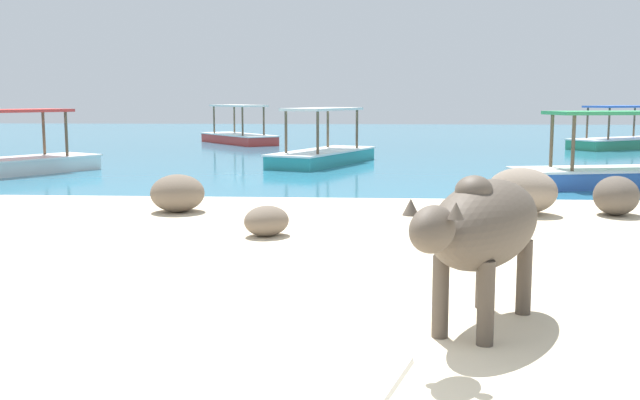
{
  "coord_description": "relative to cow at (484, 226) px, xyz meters",
  "views": [
    {
      "loc": [
        1.0,
        -4.12,
        1.52
      ],
      "look_at": [
        0.53,
        3.0,
        0.55
      ],
      "focal_mm": 42.08,
      "sensor_mm": 36.0,
      "label": 1
    }
  ],
  "objects": [
    {
      "name": "water_surface",
      "position": [
        -1.73,
        21.33,
        -0.71
      ],
      "size": [
        60.0,
        36.0,
        0.03
      ],
      "primitive_type": "cube",
      "color": "teal",
      "rests_on": "ground"
    },
    {
      "name": "boat_white",
      "position": [
        -7.88,
        9.61,
        -0.42
      ],
      "size": [
        2.9,
        3.73,
        1.29
      ],
      "rotation": [
        0.0,
        0.0,
        4.16
      ],
      "color": "white",
      "rests_on": "water_surface"
    },
    {
      "name": "shore_rock_small",
      "position": [
        -1.84,
        3.15,
        -0.5
      ],
      "size": [
        0.67,
        0.69,
        0.33
      ],
      "primitive_type": "ellipsoid",
      "rotation": [
        0.0,
        0.0,
        0.94
      ],
      "color": "#6B5B4C",
      "rests_on": "sand_beach"
    },
    {
      "name": "shore_rock_flat",
      "position": [
        -3.24,
        4.81,
        -0.42
      ],
      "size": [
        0.82,
        0.84,
        0.49
      ],
      "primitive_type": "ellipsoid",
      "rotation": [
        0.0,
        0.0,
        1.75
      ],
      "color": "#6B5B4C",
      "rests_on": "sand_beach"
    },
    {
      "name": "boat_teal",
      "position": [
        -1.8,
        12.37,
        -0.42
      ],
      "size": [
        2.44,
        3.84,
        1.29
      ],
      "rotation": [
        0.0,
        0.0,
        4.33
      ],
      "color": "teal",
      "rests_on": "water_surface"
    },
    {
      "name": "sand_beach",
      "position": [
        -1.73,
        -0.67,
        -0.69
      ],
      "size": [
        18.0,
        14.0,
        0.04
      ],
      "primitive_type": "cube",
      "color": "beige",
      "rests_on": "ground"
    },
    {
      "name": "boat_red",
      "position": [
        -5.12,
        20.12,
        -0.42
      ],
      "size": [
        3.11,
        3.64,
        1.29
      ],
      "rotation": [
        0.0,
        0.0,
        2.21
      ],
      "color": "#C63833",
      "rests_on": "water_surface"
    },
    {
      "name": "shore_rock_medium",
      "position": [
        1.23,
        4.95,
        -0.37
      ],
      "size": [
        1.18,
        1.16,
        0.59
      ],
      "primitive_type": "ellipsoid",
      "rotation": [
        0.0,
        0.0,
        2.43
      ],
      "color": "gray",
      "rests_on": "sand_beach"
    },
    {
      "name": "shore_rock_large",
      "position": [
        2.41,
        4.9,
        -0.42
      ],
      "size": [
        0.71,
        0.81,
        0.5
      ],
      "primitive_type": "ellipsoid",
      "rotation": [
        0.0,
        0.0,
        1.33
      ],
      "color": "brown",
      "rests_on": "sand_beach"
    },
    {
      "name": "cow",
      "position": [
        0.0,
        0.0,
        0.0
      ],
      "size": [
        1.17,
        1.75,
        1.01
      ],
      "rotation": [
        0.0,
        0.0,
        4.23
      ],
      "color": "#4C4238",
      "rests_on": "sand_beach"
    },
    {
      "name": "boat_blue",
      "position": [
        3.57,
        8.36,
        -0.42
      ],
      "size": [
        3.84,
        1.95,
        1.29
      ],
      "rotation": [
        0.0,
        0.0,
        0.23
      ],
      "color": "#3866B7",
      "rests_on": "water_surface"
    },
    {
      "name": "boat_green",
      "position": [
        6.85,
        18.38,
        -0.42
      ],
      "size": [
        3.68,
        3.03,
        1.29
      ],
      "rotation": [
        0.0,
        0.0,
        0.6
      ],
      "color": "#338E66",
      "rests_on": "water_surface"
    }
  ]
}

